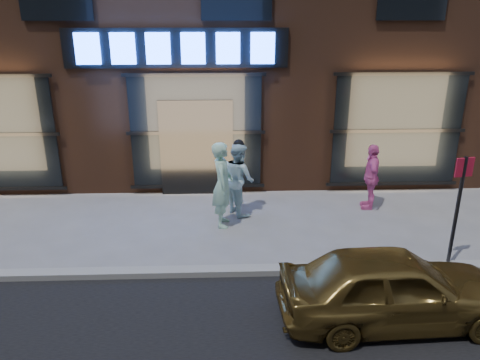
# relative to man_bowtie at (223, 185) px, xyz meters

# --- Properties ---
(ground) EXTENTS (90.00, 90.00, 0.00)m
(ground) POSITION_rel_man_bowtie_xyz_m (-0.64, -2.05, -0.93)
(ground) COLOR slate
(ground) RESTS_ON ground
(curb) EXTENTS (60.00, 0.25, 0.12)m
(curb) POSITION_rel_man_bowtie_xyz_m (-0.64, -2.05, -0.87)
(curb) COLOR gray
(curb) RESTS_ON ground
(man_bowtie) EXTENTS (0.46, 0.69, 1.87)m
(man_bowtie) POSITION_rel_man_bowtie_xyz_m (0.00, 0.00, 0.00)
(man_bowtie) COLOR #A8DEB6
(man_bowtie) RESTS_ON ground
(man_cap) EXTENTS (0.95, 1.02, 1.68)m
(man_cap) POSITION_rel_man_bowtie_xyz_m (0.37, 0.64, -0.10)
(man_cap) COLOR white
(man_cap) RESTS_ON ground
(passerby) EXTENTS (0.53, 0.96, 1.56)m
(passerby) POSITION_rel_man_bowtie_xyz_m (3.46, 0.81, -0.16)
(passerby) COLOR pink
(passerby) RESTS_ON ground
(gold_sedan) EXTENTS (3.47, 1.52, 1.17)m
(gold_sedan) POSITION_rel_man_bowtie_xyz_m (2.53, -3.45, -0.35)
(gold_sedan) COLOR olive
(gold_sedan) RESTS_ON ground
(sign_post) EXTENTS (0.34, 0.09, 2.12)m
(sign_post) POSITION_rel_man_bowtie_xyz_m (4.11, -1.95, 0.35)
(sign_post) COLOR #262628
(sign_post) RESTS_ON ground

